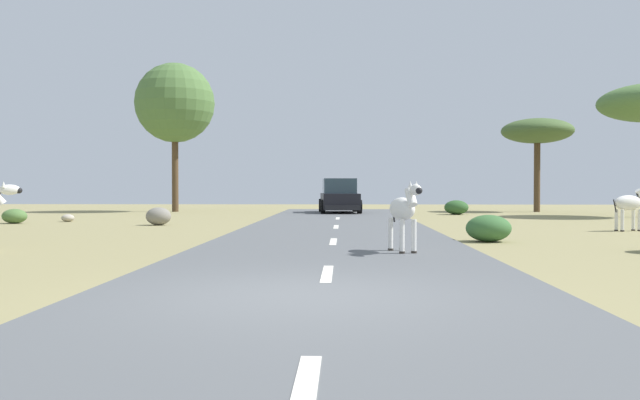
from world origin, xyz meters
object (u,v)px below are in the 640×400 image
at_px(bush_0, 15,216).
at_px(rock_1, 68,218).
at_px(bush_1, 456,207).
at_px(zebra_0, 404,210).
at_px(tree_3, 537,132).
at_px(tree_6, 175,103).
at_px(rock_0, 158,216).
at_px(bush_2, 489,228).
at_px(zebra_1, 630,203).
at_px(car_0, 339,197).

xyz_separation_m(bush_0, rock_1, (1.45, 1.35, -0.13)).
xyz_separation_m(bush_0, bush_1, (17.76, 8.74, 0.08)).
bearing_deg(zebra_0, bush_1, -118.54).
bearing_deg(bush_0, rock_1, 42.84).
height_order(zebra_0, tree_3, tree_3).
relative_size(bush_0, bush_1, 0.77).
xyz_separation_m(tree_6, bush_0, (-2.97, -12.20, -5.67)).
relative_size(tree_3, rock_0, 5.70).
distance_m(zebra_0, rock_0, 12.88).
relative_size(tree_6, bush_0, 8.99).
xyz_separation_m(bush_2, rock_1, (-14.35, 9.25, -0.19)).
height_order(bush_0, bush_1, bush_1).
height_order(tree_6, bush_0, tree_6).
bearing_deg(bush_2, zebra_1, 39.22).
relative_size(car_0, bush_0, 4.92).
height_order(car_0, bush_1, car_0).
bearing_deg(tree_3, bush_0, -150.96).
height_order(zebra_0, zebra_1, zebra_0).
bearing_deg(rock_0, bush_0, 170.46).
xyz_separation_m(zebra_0, rock_1, (-11.97, 12.56, -0.75)).
xyz_separation_m(zebra_1, bush_0, (-21.02, 3.65, -0.58)).
distance_m(zebra_0, bush_2, 4.11).
bearing_deg(zebra_0, car_0, -102.47).
distance_m(zebra_0, bush_1, 20.42).
relative_size(car_0, tree_6, 0.55).
distance_m(zebra_0, rock_1, 17.36).
bearing_deg(car_0, rock_1, 35.31).
relative_size(tree_3, bush_1, 4.32).
xyz_separation_m(zebra_1, car_0, (-9.01, 13.64, -0.00)).
distance_m(tree_6, rock_1, 12.40).
height_order(zebra_1, bush_1, zebra_1).
bearing_deg(tree_3, zebra_1, -96.12).
distance_m(zebra_1, bush_2, 6.75).
relative_size(zebra_0, car_0, 0.33).
distance_m(zebra_1, rock_1, 20.20).
distance_m(tree_3, bush_0, 26.36).
bearing_deg(tree_3, rock_1, -152.08).
bearing_deg(rock_0, car_0, 59.87).
height_order(bush_0, bush_2, bush_2).
height_order(bush_1, rock_1, bush_1).
relative_size(zebra_0, rock_1, 2.96).
distance_m(bush_0, bush_1, 19.79).
bearing_deg(rock_0, tree_3, 38.47).
height_order(zebra_0, bush_0, zebra_0).
relative_size(zebra_1, tree_3, 0.28).
relative_size(zebra_0, bush_1, 1.24).
distance_m(zebra_1, bush_0, 21.34).
distance_m(bush_0, rock_0, 5.74).
bearing_deg(bush_0, zebra_1, -9.85).
distance_m(zebra_1, tree_3, 16.75).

